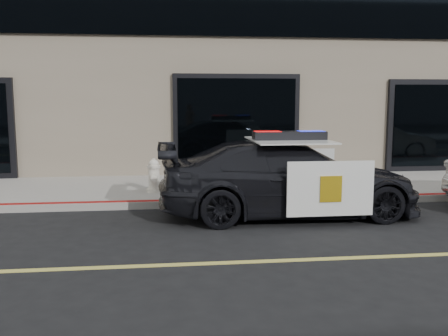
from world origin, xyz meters
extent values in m
plane|color=black|center=(0.00, 0.00, 0.00)|extent=(120.00, 120.00, 0.00)
cube|color=gray|center=(0.00, 5.25, 0.07)|extent=(60.00, 3.50, 0.15)
imported|color=black|center=(-0.62, 2.65, 0.72)|extent=(2.01, 4.94, 1.43)
cube|color=white|center=(-0.14, 1.62, 0.69)|extent=(1.53, 0.04, 0.96)
cube|color=white|center=(-0.14, 3.67, 0.69)|extent=(1.53, 0.04, 0.96)
cube|color=white|center=(-0.62, 2.65, 1.45)|extent=(1.43, 1.72, 0.02)
cube|color=gold|center=(-0.14, 1.59, 0.69)|extent=(0.38, 0.01, 0.45)
cube|color=black|center=(-0.62, 2.65, 1.53)|extent=(1.37, 0.36, 0.17)
cube|color=red|center=(-1.03, 2.65, 1.54)|extent=(0.48, 0.31, 0.16)
cube|color=#0C19CC|center=(-0.20, 2.65, 1.54)|extent=(0.48, 0.31, 0.16)
cylinder|color=silver|center=(-3.20, 4.54, 0.19)|extent=(0.34, 0.34, 0.08)
cylinder|color=silver|center=(-3.20, 4.54, 0.46)|extent=(0.25, 0.25, 0.48)
cylinder|color=silver|center=(-3.20, 4.54, 0.72)|extent=(0.29, 0.29, 0.06)
sphere|color=silver|center=(-3.20, 4.54, 0.78)|extent=(0.22, 0.22, 0.22)
cylinder|color=silver|center=(-3.20, 4.54, 0.87)|extent=(0.07, 0.07, 0.07)
cylinder|color=silver|center=(-3.20, 4.71, 0.53)|extent=(0.12, 0.11, 0.12)
cylinder|color=silver|center=(-3.20, 4.38, 0.53)|extent=(0.12, 0.11, 0.12)
cylinder|color=silver|center=(-3.20, 4.35, 0.46)|extent=(0.16, 0.13, 0.16)
camera|label=1|loc=(-2.94, -6.51, 2.24)|focal=40.00mm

